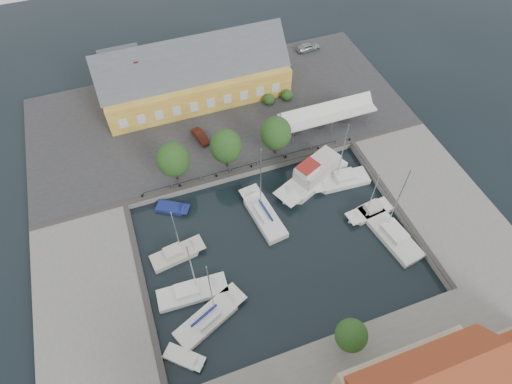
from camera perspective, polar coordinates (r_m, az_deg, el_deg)
The scene contains 20 objects.
ground at distance 53.29m, azimuth 2.21°, elevation -5.79°, with size 140.00×140.00×0.00m, color black.
north_quay at distance 67.16m, azimuth -5.02°, elevation 10.31°, with size 56.00×26.00×1.00m, color #2D2D30.
west_quay at distance 51.70m, azimuth -20.98°, elevation -13.97°, with size 12.00×24.00×1.00m, color slate.
east_quay at distance 60.71m, azimuth 22.68°, elevation -0.60°, with size 12.00×24.00×1.00m, color slate.
quay_edge_fittings at distance 54.89m, azimuth 0.47°, elevation -1.24°, with size 56.00×24.72×0.40m.
warehouse at distance 68.36m, azimuth -8.76°, elevation 15.02°, with size 28.56×14.00×9.55m.
tent_canopy at distance 63.22m, azimuth 9.51°, elevation 10.41°, with size 14.00×4.00×2.83m.
quay_trees at distance 56.07m, azimuth -4.04°, elevation 6.13°, with size 18.20×4.20×6.30m.
car_silver at distance 79.41m, azimuth 7.01°, elevation 18.67°, with size 1.67×4.15×1.41m, color #9FA3A7.
car_red at distance 62.34m, azimuth -7.40°, elevation 7.37°, with size 1.26×3.63×1.19m, color #521C12.
center_sailboat at distance 54.47m, azimuth 1.02°, elevation -3.12°, with size 3.72×9.16×12.28m.
trawler at distance 58.14m, azimuth 7.69°, elevation 2.19°, with size 11.75×7.63×5.00m.
east_boat_a at distance 59.13m, azimuth 11.28°, elevation 1.45°, with size 8.29×3.23×11.51m.
east_boat_b at distance 56.79m, azimuth 14.94°, elevation -2.61°, with size 6.52×2.77×8.95m.
east_boat_c at distance 55.59m, azimuth 17.50°, elevation -5.38°, with size 4.57×9.97×12.17m.
west_boat_b at distance 52.42m, azimuth -10.54°, elevation -8.23°, with size 6.78×3.15×9.22m.
west_boat_c at distance 49.88m, azimuth -8.71°, elevation -13.18°, with size 8.08×2.87×10.81m.
west_boat_d at distance 48.45m, azimuth -6.27°, elevation -16.40°, with size 8.81×5.80×11.49m.
launch_sw at distance 47.60m, azimuth -9.60°, elevation -20.98°, with size 4.27×4.04×0.98m.
launch_nw at distance 56.47m, azimuth -11.11°, elevation -2.17°, with size 4.56×3.71×0.88m.
Camera 1 is at (-11.51, -25.81, 45.18)m, focal length 30.00 mm.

